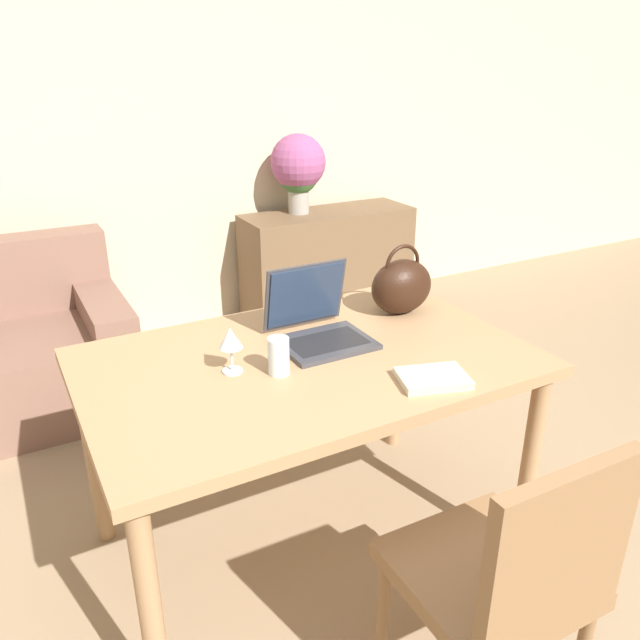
# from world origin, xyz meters

# --- Properties ---
(wall_back) EXTENTS (10.00, 0.06, 2.70)m
(wall_back) POSITION_xyz_m (0.00, 2.82, 1.35)
(wall_back) COLOR beige
(wall_back) RESTS_ON ground_plane
(dining_table) EXTENTS (1.43, 0.92, 0.77)m
(dining_table) POSITION_xyz_m (0.01, 0.61, 0.69)
(dining_table) COLOR #A87F56
(dining_table) RESTS_ON ground_plane
(chair) EXTENTS (0.45, 0.45, 0.89)m
(chair) POSITION_xyz_m (0.15, -0.21, 0.50)
(chair) COLOR olive
(chair) RESTS_ON ground_plane
(sideboard) EXTENTS (1.15, 0.40, 0.73)m
(sideboard) POSITION_xyz_m (1.17, 2.52, 0.37)
(sideboard) COLOR brown
(sideboard) RESTS_ON ground_plane
(laptop) EXTENTS (0.30, 0.30, 0.25)m
(laptop) POSITION_xyz_m (0.11, 0.73, 0.84)
(laptop) COLOR #38383D
(laptop) RESTS_ON dining_table
(drinking_glass) EXTENTS (0.07, 0.07, 0.12)m
(drinking_glass) POSITION_xyz_m (-0.11, 0.55, 0.83)
(drinking_glass) COLOR silver
(drinking_glass) RESTS_ON dining_table
(wine_glass) EXTENTS (0.07, 0.07, 0.15)m
(wine_glass) POSITION_xyz_m (-0.24, 0.63, 0.88)
(wine_glass) COLOR silver
(wine_glass) RESTS_ON dining_table
(handbag) EXTENTS (0.25, 0.17, 0.27)m
(handbag) POSITION_xyz_m (0.50, 0.78, 0.88)
(handbag) COLOR black
(handbag) RESTS_ON dining_table
(flower_vase) EXTENTS (0.35, 0.35, 0.50)m
(flower_vase) POSITION_xyz_m (0.98, 2.58, 1.03)
(flower_vase) COLOR #9E998E
(flower_vase) RESTS_ON sideboard
(book) EXTENTS (0.24, 0.20, 0.02)m
(book) POSITION_xyz_m (0.27, 0.28, 0.79)
(book) COLOR beige
(book) RESTS_ON dining_table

